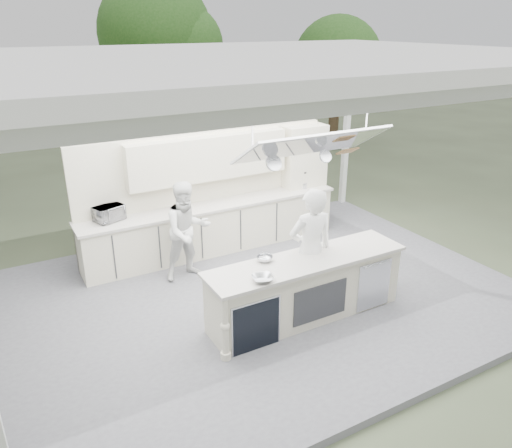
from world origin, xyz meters
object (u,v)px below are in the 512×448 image
demo_island (305,289)px  sous_chef (187,231)px  back_counter (214,227)px  head_chef (310,250)px

demo_island → sous_chef: (-1.02, 2.04, 0.38)m
back_counter → demo_island: bearing=-86.4°
demo_island → head_chef: (0.22, 0.21, 0.49)m
demo_island → sous_chef: sous_chef is taller
demo_island → sous_chef: 2.31m
demo_island → back_counter: (-0.18, 2.81, 0.00)m
head_chef → sous_chef: head_chef is taller
head_chef → sous_chef: size_ratio=1.13×
demo_island → head_chef: head_chef is taller
head_chef → sous_chef: bearing=-48.6°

